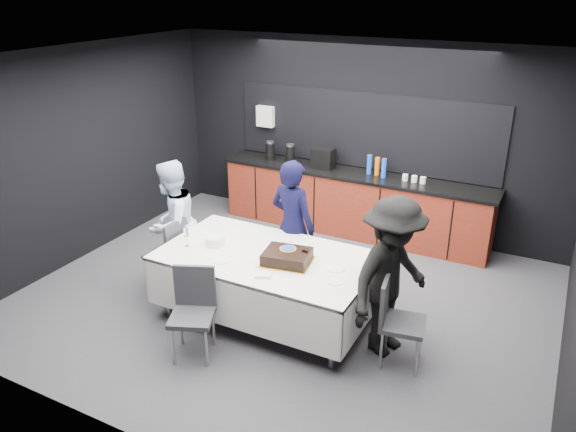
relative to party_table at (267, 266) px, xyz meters
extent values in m
plane|color=#434348|center=(0.00, 0.40, -0.64)|extent=(6.00, 6.00, 0.00)
cube|color=white|center=(0.00, 0.40, 2.16)|extent=(6.00, 5.00, 0.04)
cube|color=black|center=(0.00, 2.90, 0.76)|extent=(6.00, 0.04, 2.80)
cube|color=black|center=(0.00, -2.10, 0.76)|extent=(6.00, 0.04, 2.80)
cube|color=black|center=(-3.00, 0.40, 0.76)|extent=(0.04, 5.00, 2.80)
cube|color=maroon|center=(0.00, 2.60, -0.19)|extent=(4.00, 0.60, 0.90)
cube|color=black|center=(0.00, 2.60, 0.28)|extent=(4.10, 0.64, 0.04)
cube|color=black|center=(0.00, 2.88, 0.86)|extent=(4.00, 0.03, 1.10)
cube|color=white|center=(-1.60, 2.83, 0.91)|extent=(0.28, 0.12, 0.32)
cylinder|color=black|center=(-1.40, 2.60, 0.43)|extent=(0.14, 0.14, 0.26)
cylinder|color=black|center=(-1.05, 2.60, 0.43)|extent=(0.14, 0.14, 0.26)
cube|color=black|center=(-0.50, 2.60, 0.45)|extent=(0.32, 0.24, 0.30)
cylinder|color=blue|center=(0.20, 2.65, 0.44)|extent=(0.07, 0.07, 0.28)
cylinder|color=orange|center=(0.32, 2.65, 0.43)|extent=(0.07, 0.07, 0.26)
cylinder|color=blue|center=(0.44, 2.58, 0.44)|extent=(0.07, 0.07, 0.28)
cylinder|color=white|center=(0.75, 2.60, 0.34)|extent=(0.08, 0.08, 0.09)
cylinder|color=white|center=(0.88, 2.60, 0.34)|extent=(0.08, 0.08, 0.09)
cylinder|color=white|center=(1.00, 2.60, 0.34)|extent=(0.08, 0.08, 0.09)
cylinder|color=#99999E|center=(-1.40, 2.60, 0.57)|extent=(0.12, 0.12, 0.03)
cylinder|color=#99999E|center=(-1.05, 2.60, 0.57)|extent=(0.12, 0.12, 0.03)
cylinder|color=#99999E|center=(-1.00, -0.50, -0.27)|extent=(0.06, 0.06, 0.75)
cylinder|color=#99999E|center=(-1.00, 0.50, -0.27)|extent=(0.06, 0.06, 0.75)
cylinder|color=#99999E|center=(1.00, -0.50, -0.27)|extent=(0.06, 0.06, 0.75)
cylinder|color=#99999E|center=(1.00, 0.50, -0.27)|extent=(0.06, 0.06, 0.75)
cube|color=silver|center=(0.00, 0.00, 0.12)|extent=(2.32, 1.32, 0.04)
cube|color=silver|center=(0.00, -0.65, -0.15)|extent=(2.32, 0.02, 0.55)
cube|color=silver|center=(0.00, 0.65, -0.15)|extent=(2.32, 0.02, 0.55)
cube|color=silver|center=(-1.15, 0.00, -0.15)|extent=(0.02, 1.32, 0.55)
cube|color=silver|center=(1.15, 0.00, -0.15)|extent=(0.02, 1.32, 0.55)
cube|color=gold|center=(0.27, -0.05, 0.14)|extent=(0.58, 0.50, 0.01)
cube|color=black|center=(0.27, -0.05, 0.20)|extent=(0.53, 0.45, 0.10)
cube|color=black|center=(0.27, -0.05, 0.26)|extent=(0.53, 0.45, 0.01)
cylinder|color=orange|center=(0.25, 0.01, 0.27)|extent=(0.18, 0.18, 0.00)
cylinder|color=#1646A9|center=(0.25, 0.01, 0.27)|extent=(0.15, 0.15, 0.01)
sphere|color=black|center=(0.45, 0.07, 0.28)|extent=(0.04, 0.04, 0.04)
sphere|color=black|center=(0.47, 0.03, 0.28)|extent=(0.04, 0.04, 0.04)
sphere|color=black|center=(0.43, 0.03, 0.28)|extent=(0.04, 0.04, 0.04)
cylinder|color=white|center=(-0.64, -0.04, 0.19)|extent=(0.22, 0.22, 0.10)
cylinder|color=white|center=(-0.37, -0.33, 0.14)|extent=(0.20, 0.20, 0.01)
cylinder|color=white|center=(0.77, 0.06, 0.14)|extent=(0.21, 0.21, 0.01)
cylinder|color=white|center=(0.88, -0.18, 0.14)|extent=(0.18, 0.18, 0.01)
cylinder|color=white|center=(0.08, 0.48, 0.14)|extent=(0.19, 0.19, 0.01)
cube|color=white|center=(0.20, -0.43, 0.15)|extent=(0.20, 0.16, 0.03)
cylinder|color=white|center=(-0.90, -0.22, 0.14)|extent=(0.06, 0.06, 0.00)
cylinder|color=white|center=(-0.90, -0.22, 0.20)|extent=(0.01, 0.01, 0.12)
cylinder|color=white|center=(-0.90, -0.22, 0.31)|extent=(0.05, 0.05, 0.10)
cube|color=#313237|center=(-1.42, 0.01, -0.19)|extent=(0.43, 0.43, 0.05)
cube|color=#313237|center=(-1.23, 0.01, 0.06)|extent=(0.05, 0.42, 0.45)
cylinder|color=#99999E|center=(-1.58, 0.19, -0.42)|extent=(0.03, 0.03, 0.44)
cylinder|color=#99999E|center=(-1.59, -0.15, -0.42)|extent=(0.03, 0.03, 0.44)
cylinder|color=#99999E|center=(-1.24, 0.18, -0.42)|extent=(0.03, 0.03, 0.44)
cylinder|color=#99999E|center=(-1.25, -0.16, -0.42)|extent=(0.03, 0.03, 0.44)
cube|color=#313237|center=(1.58, -0.11, -0.19)|extent=(0.48, 0.48, 0.05)
cube|color=#313237|center=(1.39, -0.14, 0.06)|extent=(0.11, 0.42, 0.45)
cylinder|color=#99999E|center=(1.77, -0.25, -0.42)|extent=(0.03, 0.03, 0.44)
cylinder|color=#99999E|center=(1.72, 0.08, -0.42)|extent=(0.03, 0.03, 0.44)
cylinder|color=#99999E|center=(1.44, -0.31, -0.42)|extent=(0.03, 0.03, 0.44)
cylinder|color=#99999E|center=(1.38, 0.03, -0.42)|extent=(0.03, 0.03, 0.44)
cube|color=#313237|center=(-0.32, -0.96, -0.19)|extent=(0.55, 0.55, 0.05)
cube|color=#313237|center=(-0.39, -0.78, 0.06)|extent=(0.40, 0.20, 0.45)
cylinder|color=#99999E|center=(-0.41, -1.18, -0.42)|extent=(0.03, 0.03, 0.44)
cylinder|color=#99999E|center=(-0.09, -1.05, -0.42)|extent=(0.03, 0.03, 0.44)
cylinder|color=#99999E|center=(-0.54, -0.87, -0.42)|extent=(0.03, 0.03, 0.44)
cylinder|color=#99999E|center=(-0.23, -0.74, -0.42)|extent=(0.03, 0.03, 0.44)
imported|color=black|center=(-0.05, 0.73, 0.18)|extent=(0.66, 0.49, 1.65)
imported|color=silver|center=(-1.43, 0.19, 0.15)|extent=(0.63, 0.79, 1.58)
imported|color=black|center=(1.38, 0.04, 0.20)|extent=(0.93, 1.23, 1.68)
camera|label=1|loc=(2.70, -4.71, 2.91)|focal=35.00mm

